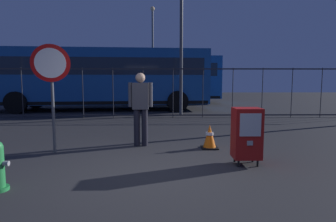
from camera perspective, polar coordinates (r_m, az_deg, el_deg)
name	(u,v)px	position (r m, az deg, el deg)	size (l,w,h in m)	color
ground_plane	(150,175)	(4.62, -3.56, -12.84)	(60.00, 60.00, 0.00)	#262628
newspaper_box_primary	(247,133)	(5.24, 15.56, -4.31)	(0.48, 0.42, 1.02)	black
stop_sign	(51,76)	(6.23, -22.44, 6.62)	(0.71, 0.31, 2.23)	#4C4F54
pedestrian	(141,105)	(6.46, -5.56, 1.23)	(0.55, 0.22, 1.67)	black
traffic_cone	(210,137)	(6.36, 8.38, -5.16)	(0.36, 0.36, 0.53)	black
fence_barrier	(158,92)	(11.35, -2.01, 3.77)	(18.03, 0.04, 2.00)	#2D2D33
bus_near	(102,76)	(14.66, -13.17, 6.87)	(10.67, 3.45, 3.00)	#19519E
bus_far	(139,77)	(18.75, -5.94, 6.84)	(10.52, 2.86, 3.00)	#19519E
street_light_near_right	(181,4)	(12.68, 2.72, 20.76)	(0.32, 0.32, 8.22)	#4C4F54
street_light_far_right	(153,46)	(21.22, -3.10, 12.85)	(0.32, 0.32, 6.78)	#4C4F54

